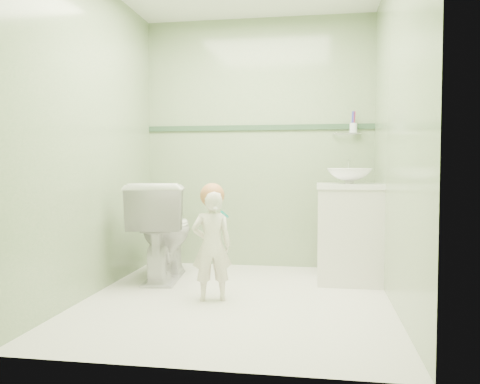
# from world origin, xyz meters

# --- Properties ---
(ground) EXTENTS (2.50, 2.50, 0.00)m
(ground) POSITION_xyz_m (0.00, 0.00, 0.00)
(ground) COLOR silver
(ground) RESTS_ON ground
(room_shell) EXTENTS (2.50, 2.54, 2.40)m
(room_shell) POSITION_xyz_m (0.00, 0.00, 1.20)
(room_shell) COLOR #85A374
(room_shell) RESTS_ON ground
(trim_stripe) EXTENTS (2.20, 0.02, 0.05)m
(trim_stripe) POSITION_xyz_m (0.00, 1.24, 1.35)
(trim_stripe) COLOR #325138
(trim_stripe) RESTS_ON room_shell
(vanity) EXTENTS (0.52, 0.50, 0.80)m
(vanity) POSITION_xyz_m (0.84, 0.70, 0.40)
(vanity) COLOR silver
(vanity) RESTS_ON ground
(counter) EXTENTS (0.54, 0.52, 0.04)m
(counter) POSITION_xyz_m (0.84, 0.70, 0.81)
(counter) COLOR white
(counter) RESTS_ON vanity
(basin) EXTENTS (0.37, 0.37, 0.13)m
(basin) POSITION_xyz_m (0.84, 0.70, 0.89)
(basin) COLOR white
(basin) RESTS_ON counter
(faucet) EXTENTS (0.03, 0.13, 0.18)m
(faucet) POSITION_xyz_m (0.84, 0.89, 0.97)
(faucet) COLOR silver
(faucet) RESTS_ON counter
(cup_holder) EXTENTS (0.26, 0.07, 0.21)m
(cup_holder) POSITION_xyz_m (0.89, 1.18, 1.33)
(cup_holder) COLOR silver
(cup_holder) RESTS_ON room_shell
(toilet) EXTENTS (0.55, 0.87, 0.84)m
(toilet) POSITION_xyz_m (-0.74, 0.55, 0.42)
(toilet) COLOR white
(toilet) RESTS_ON ground
(toddler) EXTENTS (0.34, 0.27, 0.80)m
(toddler) POSITION_xyz_m (-0.18, -0.05, 0.40)
(toddler) COLOR beige
(toddler) RESTS_ON ground
(hair_cap) EXTENTS (0.18, 0.18, 0.18)m
(hair_cap) POSITION_xyz_m (-0.18, -0.02, 0.76)
(hair_cap) COLOR #BC7645
(hair_cap) RESTS_ON toddler
(teal_toothbrush) EXTENTS (0.10, 0.14, 0.08)m
(teal_toothbrush) POSITION_xyz_m (-0.07, -0.14, 0.64)
(teal_toothbrush) COLOR #0C9B8F
(teal_toothbrush) RESTS_ON toddler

